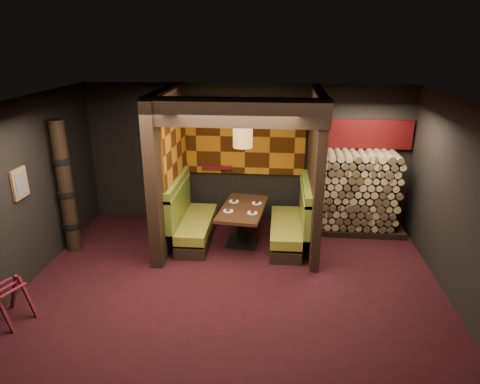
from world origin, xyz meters
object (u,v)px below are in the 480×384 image
firewood_stack (361,193)px  booth_bench_right (292,225)px  booth_bench_left (191,221)px  pendant_lamp (243,134)px  dining_table (243,219)px  luggage_rack (9,300)px  totem_column (66,189)px

firewood_stack → booth_bench_right: bearing=-152.7°
booth_bench_left → firewood_stack: bearing=12.2°
booth_bench_right → pendant_lamp: size_ratio=1.66×
dining_table → firewood_stack: firewood_stack is taller
dining_table → luggage_rack: (-2.99, -2.59, -0.19)m
pendant_lamp → firewood_stack: bearing=19.3°
booth_bench_right → totem_column: totem_column is taller
booth_bench_left → dining_table: size_ratio=1.08×
booth_bench_left → pendant_lamp: pendant_lamp is taller
booth_bench_right → pendant_lamp: bearing=-174.3°
dining_table → luggage_rack: 3.96m
pendant_lamp → firewood_stack: pendant_lamp is taller
luggage_rack → totem_column: size_ratio=0.29×
booth_bench_right → firewood_stack: bearing=27.3°
dining_table → pendant_lamp: size_ratio=1.54×
luggage_rack → booth_bench_left: bearing=52.6°
dining_table → luggage_rack: dining_table is taller
totem_column → booth_bench_left: bearing=14.8°
booth_bench_left → totem_column: bearing=-165.2°
booth_bench_left → pendant_lamp: 1.98m
booth_bench_right → luggage_rack: (-3.90, -2.63, -0.09)m
booth_bench_right → dining_table: 0.91m
dining_table → pendant_lamp: bearing=-90.0°
pendant_lamp → luggage_rack: bearing=-139.7°
booth_bench_left → pendant_lamp: size_ratio=1.66×
totem_column → luggage_rack: bearing=-87.8°
dining_table → booth_bench_right: bearing=2.6°
dining_table → pendant_lamp: 1.61m
pendant_lamp → luggage_rack: (-2.99, -2.54, -1.80)m
totem_column → firewood_stack: (5.33, 1.25, -0.37)m
booth_bench_left → totem_column: totem_column is taller
pendant_lamp → totem_column: pendant_lamp is taller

